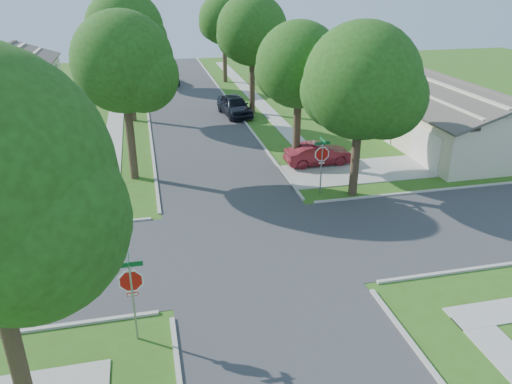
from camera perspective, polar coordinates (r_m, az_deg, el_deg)
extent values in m
plane|color=#385B18|center=(21.00, -0.54, -6.39)|extent=(100.00, 100.00, 0.00)
cube|color=#333335|center=(21.00, -0.54, -6.38)|extent=(7.00, 100.00, 0.02)
cube|color=#9E9B91|center=(46.06, -0.07, 10.66)|extent=(1.20, 40.00, 0.04)
cube|color=#9E9B91|center=(45.03, -15.61, 9.48)|extent=(1.20, 40.00, 0.04)
cube|color=#9E9B91|center=(29.42, 11.61, 2.36)|extent=(8.80, 3.60, 0.05)
cube|color=gray|center=(15.99, -13.81, -12.23)|extent=(0.06, 0.06, 2.70)
cylinder|color=white|center=(15.54, -14.10, -9.84)|extent=(1.05, 0.02, 1.05)
cylinder|color=#B7110C|center=(15.54, -14.10, -9.84)|extent=(0.90, 0.03, 0.90)
cube|color=#B7110C|center=(15.80, -13.93, -11.27)|extent=(0.34, 0.03, 0.12)
cube|color=white|center=(15.80, -13.93, -11.27)|extent=(0.30, 0.03, 0.08)
cube|color=#0C5426|center=(15.24, -14.31, -8.06)|extent=(0.80, 0.02, 0.16)
cube|color=#0C5426|center=(15.14, -14.38, -7.48)|extent=(0.02, 0.80, 0.16)
cube|color=gray|center=(25.71, 7.46, 2.64)|extent=(0.06, 0.06, 2.70)
cylinder|color=white|center=(25.43, 7.55, 4.31)|extent=(1.05, 0.02, 1.05)
cylinder|color=#B7110C|center=(25.43, 7.55, 4.31)|extent=(0.90, 0.03, 0.90)
cube|color=#B7110C|center=(25.59, 7.50, 3.32)|extent=(0.34, 0.03, 0.12)
cube|color=white|center=(25.59, 7.50, 3.32)|extent=(0.30, 0.03, 0.08)
cube|color=#0C5426|center=(25.25, 7.62, 5.53)|extent=(0.80, 0.02, 0.16)
cube|color=#0C5426|center=(25.19, 7.65, 5.92)|extent=(0.02, 0.80, 0.16)
cylinder|color=#38281C|center=(29.34, 4.67, 6.76)|extent=(0.44, 0.44, 3.95)
sphere|color=#204110|center=(28.44, 4.94, 14.30)|extent=(4.80, 4.80, 4.80)
sphere|color=#204110|center=(28.36, 6.86, 12.96)|extent=(3.46, 3.46, 3.46)
sphere|color=#204110|center=(28.88, 3.14, 13.53)|extent=(3.26, 3.26, 3.26)
cylinder|color=#38281C|center=(40.53, -0.44, 11.90)|extent=(0.44, 0.44, 4.30)
sphere|color=#204110|center=(39.85, -0.46, 18.05)|extent=(5.40, 5.40, 5.40)
sphere|color=#204110|center=(39.62, 1.11, 17.03)|extent=(3.89, 3.89, 3.89)
sphere|color=#204110|center=(40.40, -1.85, 17.35)|extent=(3.67, 3.67, 3.67)
cylinder|color=#38281C|center=(53.10, -3.58, 14.68)|extent=(0.44, 0.44, 4.20)
sphere|color=#204110|center=(52.59, -3.70, 19.12)|extent=(5.00, 5.00, 5.00)
sphere|color=#204110|center=(52.31, -2.59, 18.43)|extent=(3.60, 3.60, 3.60)
sphere|color=#204110|center=(53.14, -4.64, 18.60)|extent=(3.40, 3.40, 3.40)
cylinder|color=#38281C|center=(28.04, -14.08, 5.61)|extent=(0.44, 0.44, 4.25)
sphere|color=#204110|center=(27.06, -15.00, 14.16)|extent=(5.20, 5.20, 5.20)
sphere|color=#204110|center=(26.64, -12.87, 12.80)|extent=(3.74, 3.74, 3.74)
sphere|color=#204110|center=(27.82, -16.50, 13.16)|extent=(3.54, 3.54, 3.54)
cylinder|color=#38281C|center=(39.62, -14.09, 11.02)|extent=(0.44, 0.44, 4.44)
sphere|color=#204110|center=(38.91, -14.78, 17.54)|extent=(5.60, 5.60, 5.60)
sphere|color=#204110|center=(38.42, -13.17, 16.56)|extent=(4.03, 4.03, 4.03)
sphere|color=#204110|center=(39.69, -15.94, 16.71)|extent=(3.81, 3.81, 3.81)
cylinder|color=#38281C|center=(52.44, -14.06, 13.76)|extent=(0.44, 0.44, 3.90)
sphere|color=#204110|center=(51.95, -14.49, 17.86)|extent=(4.60, 4.60, 4.60)
sphere|color=#204110|center=(51.54, -13.49, 17.26)|extent=(3.31, 3.31, 3.31)
sphere|color=#204110|center=(52.58, -15.21, 17.34)|extent=(3.13, 3.13, 3.13)
cylinder|color=#38281C|center=(14.20, -25.83, -16.10)|extent=(0.44, 0.44, 4.04)
sphere|color=#204110|center=(11.49, -24.67, -3.13)|extent=(4.32, 4.32, 4.32)
cylinder|color=#38281C|center=(25.71, 11.25, 3.38)|extent=(0.44, 0.44, 3.54)
sphere|color=#204110|center=(24.61, 12.02, 12.32)|extent=(5.60, 5.60, 5.60)
sphere|color=#204110|center=(24.69, 14.52, 10.45)|extent=(4.03, 4.03, 4.03)
sphere|color=#204110|center=(25.02, 9.46, 11.39)|extent=(3.81, 3.81, 3.81)
cube|color=beige|center=(36.10, 21.20, 7.55)|extent=(8.00, 13.00, 2.80)
cube|color=#46403C|center=(36.78, 24.33, 10.65)|extent=(4.42, 13.60, 1.56)
cube|color=#46403C|center=(34.56, 18.89, 10.73)|extent=(4.42, 13.60, 1.56)
cube|color=silver|center=(30.92, 18.71, 4.75)|extent=(0.06, 3.20, 2.20)
cube|color=silver|center=(34.71, 14.92, 7.07)|extent=(0.06, 0.90, 2.00)
cube|color=#1E2633|center=(36.79, 13.19, 9.07)|extent=(0.06, 1.80, 1.10)
cube|color=beige|center=(51.58, 10.24, 13.30)|extent=(8.00, 13.00, 2.80)
cube|color=#46403C|center=(52.06, 12.52, 15.51)|extent=(4.42, 13.60, 1.56)
cube|color=#46403C|center=(50.51, 8.24, 15.57)|extent=(4.42, 13.60, 1.56)
cube|color=silver|center=(46.62, 7.39, 11.99)|extent=(0.06, 3.20, 2.20)
cube|color=silver|center=(50.85, 5.62, 12.95)|extent=(0.06, 0.90, 2.00)
cube|color=#1E2633|center=(53.18, 4.75, 14.06)|extent=(0.06, 1.80, 1.10)
cube|color=silver|center=(31.40, -27.24, 3.61)|extent=(0.06, 3.20, 2.20)
cube|color=silver|center=(35.65, -25.67, 5.93)|extent=(0.06, 0.90, 2.00)
cube|color=#1E2633|center=(37.96, -25.08, 7.90)|extent=(0.06, 1.80, 1.10)
cube|color=beige|center=(51.99, -26.73, 11.26)|extent=(8.00, 13.00, 2.80)
cube|color=#46403C|center=(51.24, -24.95, 13.78)|extent=(4.42, 13.60, 1.56)
cube|color=silver|center=(47.48, -22.87, 10.56)|extent=(0.06, 3.20, 2.20)
cube|color=silver|center=(51.91, -22.13, 11.57)|extent=(0.06, 0.90, 2.00)
cube|color=#1E2633|center=(54.34, -21.86, 12.69)|extent=(0.06, 1.80, 1.10)
imported|color=maroon|center=(29.89, 7.15, 4.32)|extent=(4.03, 1.51, 1.31)
imported|color=black|center=(40.27, -2.46, 9.85)|extent=(2.50, 4.96, 1.62)
imported|color=black|center=(53.04, -10.06, 12.79)|extent=(2.35, 4.79, 1.34)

